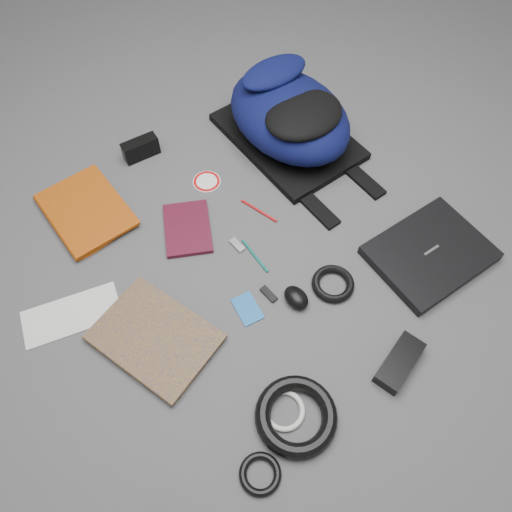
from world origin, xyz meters
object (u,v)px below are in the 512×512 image
comic_book (126,372)px  dvd_case (188,228)px  backpack (289,115)px  mouse (296,298)px  laptop (430,253)px  textbook_red (54,229)px  power_brick (399,363)px  compact_camera (141,148)px

comic_book → dvd_case: 0.44m
backpack → mouse: 0.60m
laptop → textbook_red: 1.07m
textbook_red → laptop: bearing=-42.1°
comic_book → power_brick: 0.67m
backpack → laptop: size_ratio=1.57×
compact_camera → textbook_red: bearing=-157.2°
mouse → comic_book: bearing=167.6°
laptop → power_brick: size_ratio=2.11×
laptop → dvd_case: bearing=138.2°
laptop → comic_book: 0.87m
textbook_red → mouse: 0.72m
dvd_case → compact_camera: bearing=110.6°
textbook_red → dvd_case: 0.38m
power_brick → mouse: bearing=91.8°
laptop → dvd_case: 0.69m
compact_camera → power_brick: (0.22, -0.97, -0.01)m
laptop → mouse: size_ratio=4.16×
textbook_red → mouse: bearing=-55.6°
comic_book → power_brick: power_brick is taller
textbook_red → compact_camera: (0.34, 0.13, 0.02)m
backpack → power_brick: size_ratio=3.32×
backpack → dvd_case: bearing=-166.4°
compact_camera → mouse: bearing=-79.0°
compact_camera → mouse: 0.70m
laptop → mouse: bearing=166.1°
laptop → power_brick: (-0.28, -0.19, 0.00)m
textbook_red → power_brick: 1.01m
backpack → textbook_red: backpack is taller
textbook_red → power_brick: size_ratio=1.88×
comic_book → textbook_red: bearing=67.3°
compact_camera → mouse: compact_camera is taller
compact_camera → power_brick: 1.00m
comic_book → mouse: mouse is taller
laptop → mouse: (-0.39, 0.09, 0.00)m
textbook_red → comic_book: size_ratio=0.94×
compact_camera → dvd_case: bearing=-91.2°
laptop → compact_camera: bearing=121.5°
backpack → textbook_red: 0.78m
power_brick → backpack: bearing=55.4°
comic_book → power_brick: bearing=-53.0°
backpack → textbook_red: bearing=171.7°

